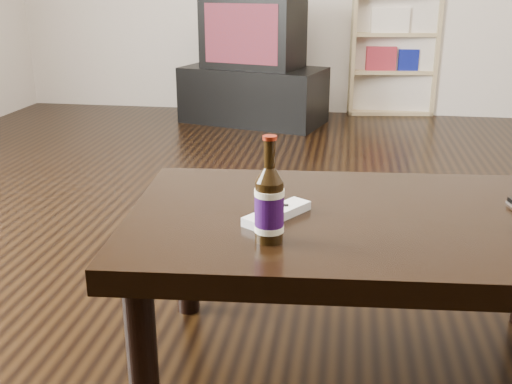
# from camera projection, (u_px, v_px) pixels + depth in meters

# --- Properties ---
(floor) EXTENTS (5.00, 6.00, 0.01)m
(floor) POSITION_uv_depth(u_px,v_px,m) (275.00, 283.00, 2.15)
(floor) COLOR black
(floor) RESTS_ON ground
(tv_stand) EXTENTS (1.13, 0.78, 0.41)m
(tv_stand) POSITION_uv_depth(u_px,v_px,m) (253.00, 95.00, 4.51)
(tv_stand) COLOR black
(tv_stand) RESTS_ON floor
(tv) EXTENTS (0.77, 0.59, 0.51)m
(tv) POSITION_uv_depth(u_px,v_px,m) (253.00, 32.00, 4.36)
(tv) COLOR black
(tv) RESTS_ON tv_stand
(bookshelf) EXTENTS (0.71, 0.40, 1.26)m
(bookshelf) POSITION_uv_depth(u_px,v_px,m) (392.00, 30.00, 4.74)
(bookshelf) COLOR tan
(bookshelf) RESTS_ON floor
(coffee_table) EXTENTS (1.28, 0.81, 0.46)m
(coffee_table) POSITION_uv_depth(u_px,v_px,m) (368.00, 236.00, 1.53)
(coffee_table) COLOR black
(coffee_table) RESTS_ON floor
(beer_bottle) EXTENTS (0.08, 0.08, 0.25)m
(beer_bottle) POSITION_uv_depth(u_px,v_px,m) (269.00, 205.00, 1.33)
(beer_bottle) COLOR black
(beer_bottle) RESTS_ON coffee_table
(remote) EXTENTS (0.16, 0.20, 0.03)m
(remote) POSITION_uv_depth(u_px,v_px,m) (277.00, 213.00, 1.49)
(remote) COLOR silver
(remote) RESTS_ON coffee_table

